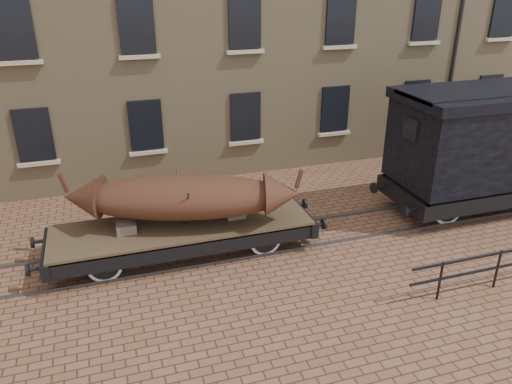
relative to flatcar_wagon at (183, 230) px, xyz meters
name	(u,v)px	position (x,y,z in m)	size (l,w,h in m)	color
ground	(263,241)	(2.22, 0.00, -0.71)	(90.00, 90.00, 0.00)	brown
rail_track	(263,240)	(2.22, 0.00, -0.68)	(30.00, 1.52, 0.06)	#59595E
flatcar_wagon	(183,230)	(0.00, 0.00, 0.00)	(7.58, 2.06, 1.14)	brown
iron_boat	(183,197)	(0.07, 0.00, 0.96)	(6.07, 3.03, 1.49)	#502518
goods_van	(500,134)	(9.82, 0.00, 1.69)	(7.41, 2.70, 3.83)	black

